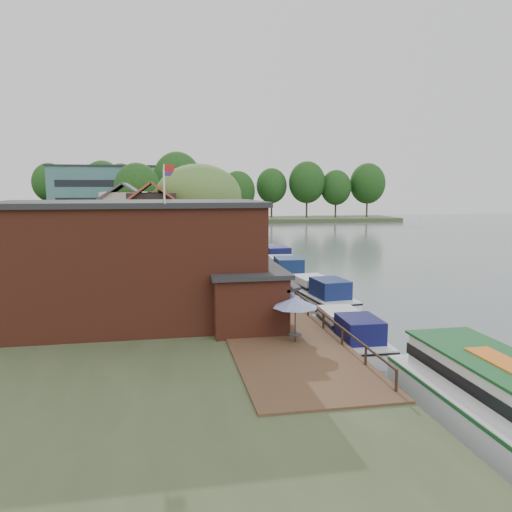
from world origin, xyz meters
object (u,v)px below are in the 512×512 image
umbrella_2 (266,294)px  cruiser_0 (349,329)px  cottage_c (163,218)px  swan (446,394)px  cottage_b (126,223)px  pub (166,261)px  hotel_block (121,198)px  cruiser_2 (285,268)px  cottage_a (153,231)px  umbrella_1 (283,309)px  willow (199,216)px  umbrella_4 (249,277)px  cruiser_1 (320,290)px  umbrella_3 (263,288)px  cruiser_3 (271,256)px  umbrella_0 (295,319)px  umbrella_5 (256,272)px

umbrella_2 → cruiser_0: size_ratio=0.26×
cottage_c → swan: cottage_c is taller
cottage_b → pub: bearing=-80.9°
hotel_block → swan: (19.65, -82.74, -6.93)m
umbrella_2 → cruiser_2: (5.21, 15.94, -0.98)m
cottage_a → umbrella_2: (7.23, -14.85, -2.96)m
cottage_a → umbrella_1: 20.42m
pub → cruiser_0: (10.09, -4.31, -3.56)m
pub → umbrella_1: size_ratio=8.42×
cottage_b → willow: size_ratio=0.92×
willow → swan: 33.31m
umbrella_2 → umbrella_4: bearing=89.8°
cruiser_1 → cottage_a: bearing=138.2°
umbrella_3 → umbrella_4: (-0.24, 4.27, 0.00)m
cottage_a → cruiser_3: size_ratio=0.79×
cottage_c → cruiser_1: cottage_c is taller
willow → swan: willow is taller
cruiser_1 → cruiser_3: (0.33, 18.84, 0.14)m
cottage_a → cottage_c: (1.00, 19.00, 0.00)m
umbrella_1 → cruiser_0: size_ratio=0.26×
pub → umbrella_1: 7.79m
umbrella_0 → cruiser_3: size_ratio=0.22×
hotel_block → cruiser_2: size_ratio=2.38×
cottage_b → cruiser_0: size_ratio=1.05×
cottage_c → umbrella_1: size_ratio=3.58×
cottage_a → cruiser_1: (12.65, -9.18, -4.06)m
umbrella_1 → umbrella_4: 10.32m
cottage_c → umbrella_3: cottage_c is taller
cottage_b → umbrella_5: bearing=-55.1°
umbrella_2 → cruiser_3: 25.19m
cruiser_1 → umbrella_2: bearing=-139.5°
cottage_b → cruiser_2: 18.26m
cruiser_3 → willow: bearing=-154.2°
umbrella_0 → swan: (5.18, -5.66, -2.07)m
cruiser_1 → cottage_c: bearing=106.6°
umbrella_0 → cruiser_0: size_ratio=0.26×
umbrella_1 → umbrella_5: size_ratio=1.00×
cruiser_1 → swan: (-0.00, -17.56, -0.97)m
umbrella_0 → umbrella_3: same height
cruiser_0 → cruiser_3: bearing=87.9°
umbrella_3 → swan: 15.05m
umbrella_1 → swan: (5.28, -7.93, -2.07)m
willow → cruiser_3: size_ratio=0.96×
hotel_block → cottage_c: size_ratio=2.99×
swan → cruiser_0: bearing=101.8°
umbrella_1 → cruiser_2: 20.55m
cruiser_3 → umbrella_0: bearing=-103.2°
umbrella_4 → umbrella_1: bearing=-89.3°
umbrella_3 → cruiser_1: size_ratio=0.24×
cottage_b → umbrella_1: size_ratio=4.04×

